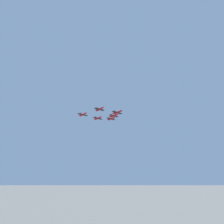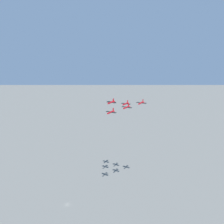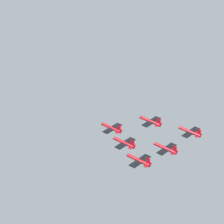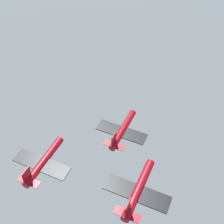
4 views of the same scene
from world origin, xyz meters
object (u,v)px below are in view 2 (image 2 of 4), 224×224
object	(u,v)px
jet_2	(111,102)
jet_5	(111,102)
jet_3	(141,103)
jet_4	(126,104)
jet_1	(127,107)
jet_0	(111,112)

from	to	relation	value
jet_2	jet_5	xyz separation A→B (m)	(-13.99, -7.08, -2.99)
jet_2	jet_3	xyz separation A→B (m)	(-11.98, 24.66, -0.21)
jet_3	jet_2	bearing A→B (deg)	29.54
jet_3	jet_5	bearing A→B (deg)	0.00
jet_2	jet_4	bearing A→B (deg)	-120.47
jet_1	jet_4	xyz separation A→B (m)	(-13.99, -7.08, -0.54)
jet_0	jet_3	distance (m)	31.72
jet_0	jet_1	xyz separation A→B (m)	(-12.99, 8.79, 2.45)
jet_0	jet_3	bearing A→B (deg)	-120.47
jet_1	jet_3	xyz separation A→B (m)	(-12.99, 8.79, 2.24)
jet_2	jet_5	bearing A→B (deg)	-59.53
jet_0	jet_4	size ratio (longest dim) A/B	1.00
jet_2	jet_5	size ratio (longest dim) A/B	1.00
jet_4	jet_5	bearing A→B (deg)	0.00
jet_0	jet_5	size ratio (longest dim) A/B	1.00
jet_0	jet_5	bearing A→B (deg)	-59.53
jet_4	jet_0	bearing A→B (deg)	90.00
jet_0	jet_1	world-z (taller)	jet_1
jet_1	jet_3	distance (m)	15.84
jet_1	jet_2	distance (m)	16.09
jet_4	jet_5	world-z (taller)	jet_5
jet_5	jet_2	bearing A→B (deg)	120.47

